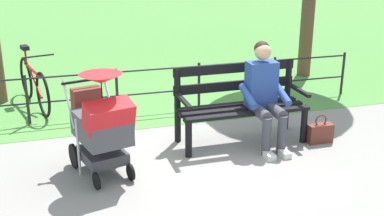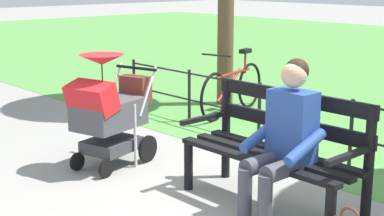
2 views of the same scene
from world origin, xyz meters
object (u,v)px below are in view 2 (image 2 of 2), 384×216
at_px(bicycle, 233,88).
at_px(person_on_bench, 283,137).
at_px(park_bench, 277,144).
at_px(stroller, 109,109).

bearing_deg(bicycle, person_on_bench, 140.23).
height_order(park_bench, stroller, stroller).
height_order(person_on_bench, stroller, person_on_bench).
distance_m(person_on_bench, stroller, 2.01).
relative_size(park_bench, bicycle, 0.99).
distance_m(person_on_bench, bicycle, 3.56).
distance_m(park_bench, bicycle, 3.22).
bearing_deg(person_on_bench, bicycle, -39.77).
relative_size(park_bench, person_on_bench, 1.26).
xyz_separation_m(person_on_bench, stroller, (1.99, 0.27, -0.08)).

